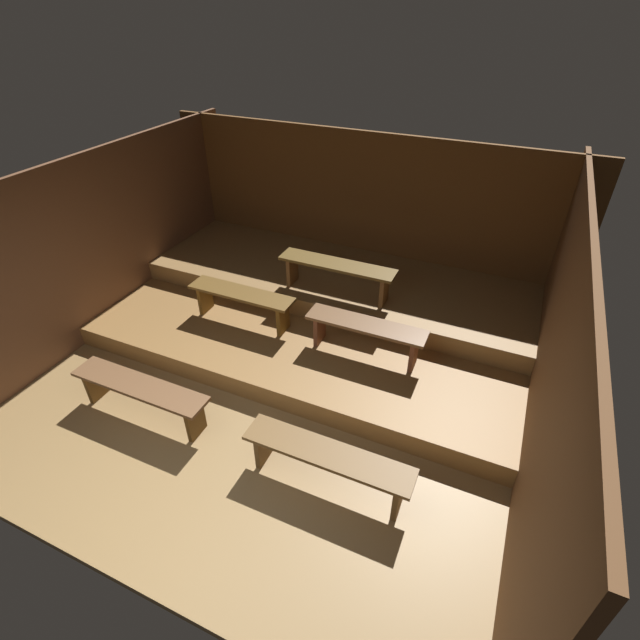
% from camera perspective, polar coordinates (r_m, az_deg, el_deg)
% --- Properties ---
extents(ground, '(6.17, 5.66, 0.08)m').
position_cam_1_polar(ground, '(5.88, -3.68, -6.09)').
color(ground, olive).
extents(wall_back, '(6.17, 0.06, 2.26)m').
position_cam_1_polar(wall_back, '(7.21, 5.14, 13.05)').
color(wall_back, brown).
rests_on(wall_back, ground).
extents(wall_left, '(0.06, 5.66, 2.26)m').
position_cam_1_polar(wall_left, '(6.77, -25.19, 8.26)').
color(wall_left, brown).
rests_on(wall_left, ground).
extents(wall_right, '(0.06, 5.66, 2.26)m').
position_cam_1_polar(wall_right, '(4.75, 26.30, -3.69)').
color(wall_right, brown).
rests_on(wall_right, ground).
extents(platform_lower, '(5.37, 3.10, 0.26)m').
position_cam_1_polar(platform_lower, '(6.39, -0.16, -0.22)').
color(platform_lower, olive).
rests_on(platform_lower, ground).
extents(platform_middle, '(5.37, 1.71, 0.26)m').
position_cam_1_polar(platform_middle, '(6.79, 2.27, 4.67)').
color(platform_middle, olive).
rests_on(platform_middle, platform_lower).
extents(bench_floor_left, '(1.60, 0.32, 0.44)m').
position_cam_1_polar(bench_floor_left, '(5.39, -20.87, -8.04)').
color(bench_floor_left, brown).
rests_on(bench_floor_left, ground).
extents(bench_floor_right, '(1.60, 0.32, 0.44)m').
position_cam_1_polar(bench_floor_right, '(4.45, 0.92, -16.47)').
color(bench_floor_right, brown).
rests_on(bench_floor_right, ground).
extents(bench_lower_left, '(1.41, 0.32, 0.44)m').
position_cam_1_polar(bench_lower_left, '(6.09, -9.44, 2.57)').
color(bench_lower_left, brown).
rests_on(bench_lower_left, platform_lower).
extents(bench_lower_right, '(1.41, 0.32, 0.44)m').
position_cam_1_polar(bench_lower_right, '(5.47, 5.55, -1.27)').
color(bench_lower_right, brown).
rests_on(bench_lower_right, platform_lower).
extents(bench_middle_center, '(1.54, 0.32, 0.44)m').
position_cam_1_polar(bench_middle_center, '(6.11, 2.05, 6.06)').
color(bench_middle_center, brown).
rests_on(bench_middle_center, platform_middle).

